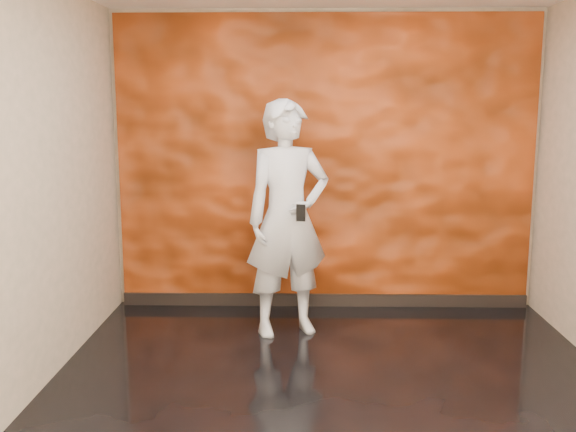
# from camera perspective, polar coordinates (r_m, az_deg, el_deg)

# --- Properties ---
(room) EXTENTS (4.02, 4.02, 2.81)m
(room) POSITION_cam_1_polar(r_m,az_deg,el_deg) (4.12, 4.29, 2.48)
(room) COLOR black
(room) RESTS_ON ground
(feature_wall) EXTENTS (3.90, 0.06, 2.75)m
(feature_wall) POSITION_cam_1_polar(r_m,az_deg,el_deg) (6.07, 3.32, 4.65)
(feature_wall) COLOR #CF4915
(feature_wall) RESTS_ON ground
(baseboard) EXTENTS (3.90, 0.04, 0.12)m
(baseboard) POSITION_cam_1_polar(r_m,az_deg,el_deg) (6.29, 3.21, -7.45)
(baseboard) COLOR black
(baseboard) RESTS_ON ground
(man) EXTENTS (0.84, 0.70, 1.98)m
(man) POSITION_cam_1_polar(r_m,az_deg,el_deg) (5.36, -0.02, -0.23)
(man) COLOR #A6ABB5
(man) RESTS_ON ground
(phone) EXTENTS (0.07, 0.03, 0.14)m
(phone) POSITION_cam_1_polar(r_m,az_deg,el_deg) (5.08, 1.15, 0.28)
(phone) COLOR black
(phone) RESTS_ON man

